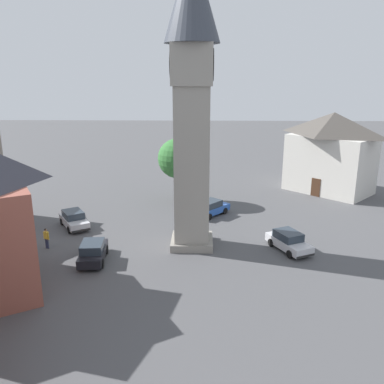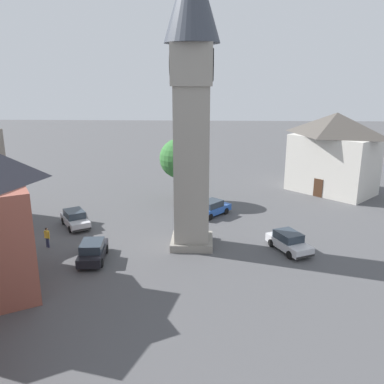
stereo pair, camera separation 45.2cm
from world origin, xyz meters
The scene contains 9 objects.
ground_plane centered at (0.00, 0.00, 0.00)m, with size 200.00×200.00×0.00m, color #4C4C4F.
clock_tower centered at (0.00, 0.00, 13.12)m, with size 4.05×4.05×22.39m.
car_blue_kerb centered at (-3.77, -10.89, 0.76)m, with size 4.37×3.68×1.53m.
car_silver_kerb centered at (0.81, 7.66, 0.76)m, with size 4.45×3.29×1.53m.
car_red_corner centered at (3.16, -7.28, 0.76)m, with size 4.28×2.13×1.53m.
car_white_side centered at (-7.46, 1.66, 0.76)m, with size 4.23×3.97×1.53m.
pedestrian centered at (0.95, -11.61, 1.01)m, with size 0.35×0.52×1.69m.
tree centered at (-11.88, -1.86, 4.84)m, with size 4.29×4.29×7.01m.
building_corner_back centered at (-16.59, 15.92, 4.80)m, with size 11.11×11.21×9.40m.
Camera 1 is at (30.20, 0.81, 13.14)m, focal length 37.33 mm.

